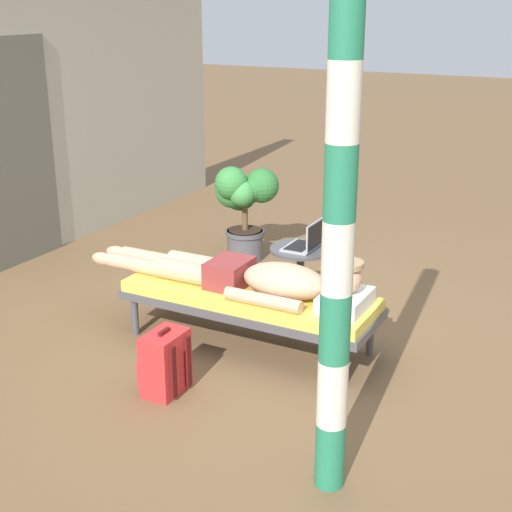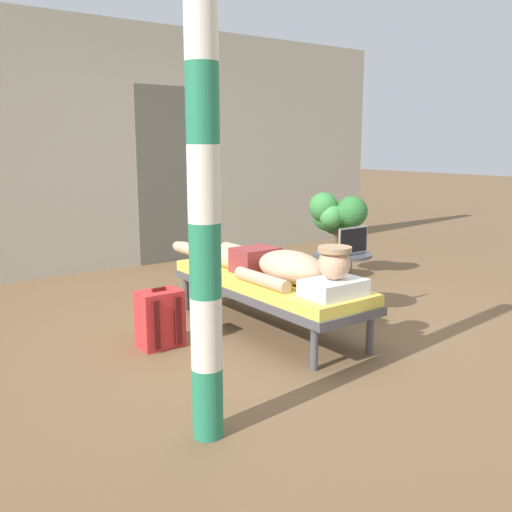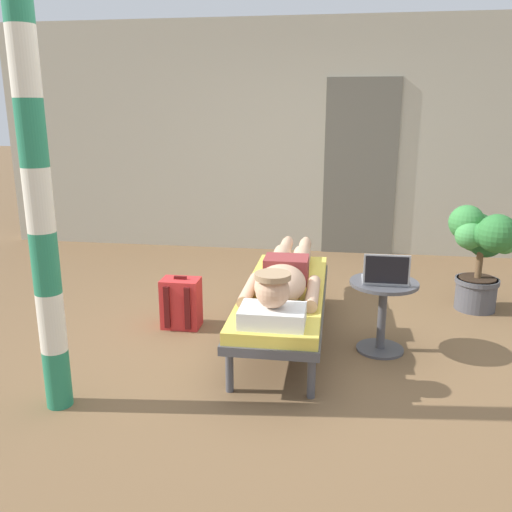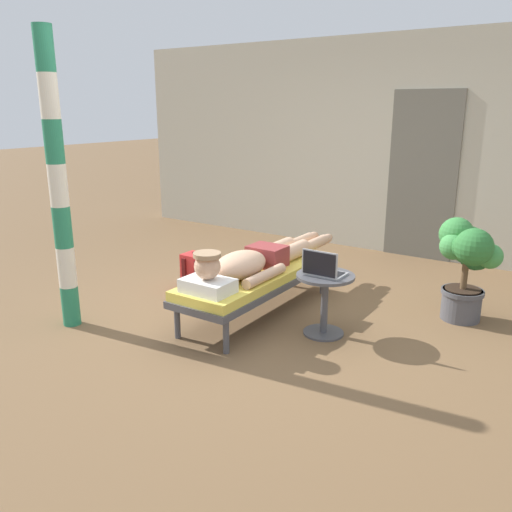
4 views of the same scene
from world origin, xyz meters
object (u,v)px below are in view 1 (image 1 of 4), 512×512
backpack (165,363)px  lounge_chair (249,299)px  person_reclining (255,277)px  potted_plant (244,200)px  porch_post (338,257)px  laptop (307,242)px  side_table (300,268)px

backpack → lounge_chair: bearing=-9.9°
person_reclining → potted_plant: 1.86m
lounge_chair → porch_post: porch_post is taller
potted_plant → porch_post: porch_post is taller
backpack → potted_plant: bearing=17.7°
porch_post → backpack: bearing=73.3°
lounge_chair → porch_post: size_ratio=0.75×
backpack → laptop: bearing=-9.7°
lounge_chair → laptop: laptop is taller
side_table → potted_plant: 1.34m
lounge_chair → porch_post: 1.87m
side_table → potted_plant: potted_plant is taller
backpack → side_table: bearing=-7.9°
potted_plant → backpack: bearing=-162.3°
side_table → laptop: laptop is taller
side_table → potted_plant: (0.88, 0.99, 0.22)m
laptop → backpack: laptop is taller
laptop → porch_post: size_ratio=0.13×
laptop → potted_plant: (0.88, 1.04, -0.00)m
backpack → potted_plant: (2.42, 0.77, 0.38)m
backpack → porch_post: porch_post is taller
side_table → laptop: bearing=-90.0°
lounge_chair → person_reclining: size_ratio=0.84×
side_table → laptop: size_ratio=1.69×
person_reclining → side_table: bearing=-2.0°
backpack → person_reclining: bearing=-12.7°
person_reclining → backpack: 0.91m
person_reclining → porch_post: 1.77m
person_reclining → side_table: (0.71, -0.03, -0.16)m
potted_plant → porch_post: 3.53m
person_reclining → laptop: (0.71, -0.08, 0.06)m
lounge_chair → person_reclining: 0.18m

